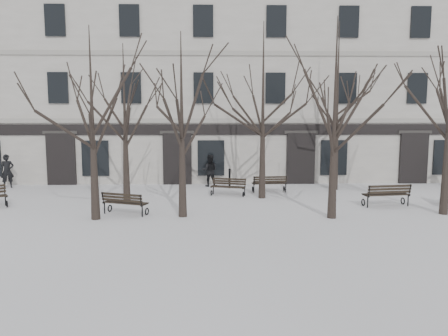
{
  "coord_description": "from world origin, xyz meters",
  "views": [
    {
      "loc": [
        -1.51,
        -16.62,
        3.96
      ],
      "look_at": [
        -0.99,
        3.0,
        1.53
      ],
      "focal_mm": 35.0,
      "sensor_mm": 36.0,
      "label": 1
    }
  ],
  "objects_px": {
    "tree_1": "(182,103)",
    "bench_4": "(269,183)",
    "tree_2": "(335,94)",
    "bench_2": "(387,194)",
    "bench_3": "(228,186)",
    "tree_0": "(92,100)",
    "bench_1": "(125,202)"
  },
  "relations": [
    {
      "from": "tree_0",
      "to": "tree_1",
      "type": "xyz_separation_m",
      "value": [
        3.27,
        0.36,
        -0.08
      ]
    },
    {
      "from": "bench_3",
      "to": "tree_1",
      "type": "bearing_deg",
      "value": -97.81
    },
    {
      "from": "bench_3",
      "to": "tree_0",
      "type": "bearing_deg",
      "value": -121.69
    },
    {
      "from": "tree_2",
      "to": "bench_2",
      "type": "distance_m",
      "value": 5.48
    },
    {
      "from": "bench_1",
      "to": "bench_2",
      "type": "relative_size",
      "value": 0.93
    },
    {
      "from": "bench_3",
      "to": "bench_4",
      "type": "bearing_deg",
      "value": 37.24
    },
    {
      "from": "bench_2",
      "to": "bench_4",
      "type": "height_order",
      "value": "bench_2"
    },
    {
      "from": "bench_4",
      "to": "tree_0",
      "type": "bearing_deg",
      "value": 32.78
    },
    {
      "from": "tree_1",
      "to": "bench_3",
      "type": "distance_m",
      "value": 6.19
    },
    {
      "from": "bench_1",
      "to": "bench_3",
      "type": "bearing_deg",
      "value": -115.71
    },
    {
      "from": "tree_1",
      "to": "bench_1",
      "type": "height_order",
      "value": "tree_1"
    },
    {
      "from": "bench_2",
      "to": "bench_1",
      "type": "bearing_deg",
      "value": -1.19
    },
    {
      "from": "tree_2",
      "to": "bench_2",
      "type": "xyz_separation_m",
      "value": [
        2.94,
        2.03,
        -4.16
      ]
    },
    {
      "from": "tree_0",
      "to": "bench_4",
      "type": "xyz_separation_m",
      "value": [
        7.33,
        5.57,
        -4.0
      ]
    },
    {
      "from": "tree_0",
      "to": "bench_1",
      "type": "distance_m",
      "value": 4.15
    },
    {
      "from": "tree_0",
      "to": "tree_1",
      "type": "relative_size",
      "value": 1.02
    },
    {
      "from": "tree_1",
      "to": "tree_2",
      "type": "relative_size",
      "value": 0.93
    },
    {
      "from": "tree_2",
      "to": "bench_3",
      "type": "bearing_deg",
      "value": 128.6
    },
    {
      "from": "tree_0",
      "to": "bench_4",
      "type": "height_order",
      "value": "tree_0"
    },
    {
      "from": "tree_1",
      "to": "bench_3",
      "type": "xyz_separation_m",
      "value": [
        1.93,
        4.38,
        -3.93
      ]
    },
    {
      "from": "bench_1",
      "to": "tree_1",
      "type": "bearing_deg",
      "value": -168.1
    },
    {
      "from": "tree_2",
      "to": "bench_3",
      "type": "height_order",
      "value": "tree_2"
    },
    {
      "from": "bench_2",
      "to": "bench_3",
      "type": "xyz_separation_m",
      "value": [
        -6.74,
        2.73,
        -0.08
      ]
    },
    {
      "from": "tree_2",
      "to": "bench_4",
      "type": "relative_size",
      "value": 4.23
    },
    {
      "from": "tree_0",
      "to": "bench_3",
      "type": "xyz_separation_m",
      "value": [
        5.21,
        4.74,
        -4.01
      ]
    },
    {
      "from": "tree_1",
      "to": "bench_2",
      "type": "distance_m",
      "value": 9.63
    },
    {
      "from": "bench_2",
      "to": "bench_4",
      "type": "relative_size",
      "value": 1.15
    },
    {
      "from": "tree_0",
      "to": "bench_3",
      "type": "height_order",
      "value": "tree_0"
    },
    {
      "from": "bench_4",
      "to": "bench_3",
      "type": "bearing_deg",
      "value": 16.83
    },
    {
      "from": "tree_1",
      "to": "bench_4",
      "type": "bearing_deg",
      "value": 52.06
    },
    {
      "from": "tree_1",
      "to": "bench_2",
      "type": "height_order",
      "value": "tree_1"
    },
    {
      "from": "bench_2",
      "to": "bench_3",
      "type": "bearing_deg",
      "value": -29.87
    }
  ]
}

